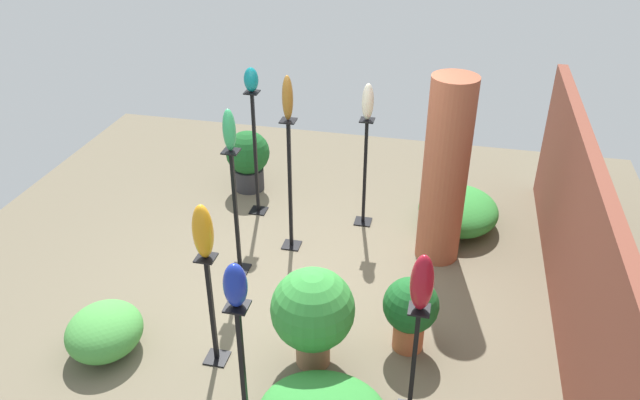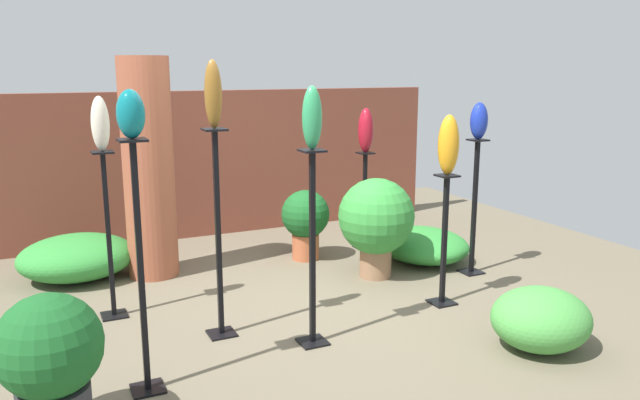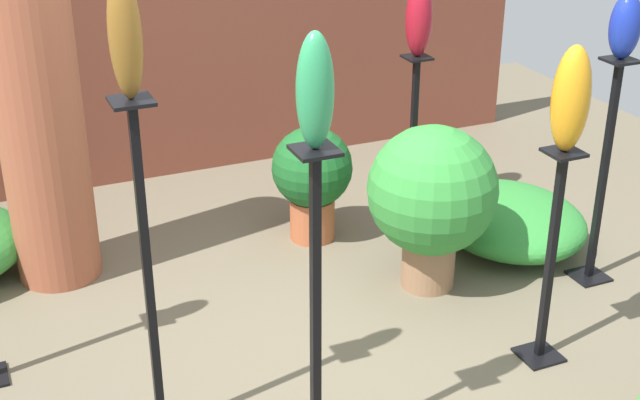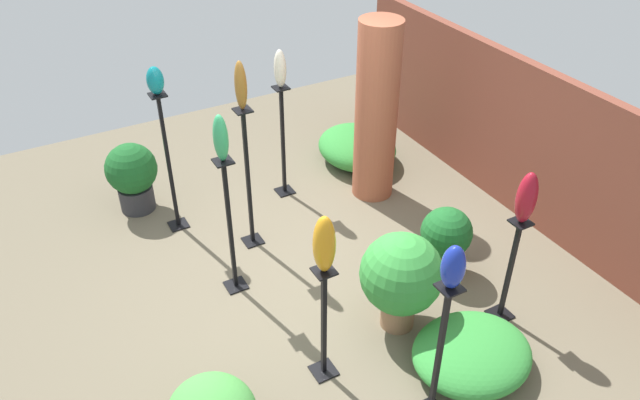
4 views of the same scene
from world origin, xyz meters
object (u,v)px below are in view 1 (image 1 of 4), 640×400
at_px(pedestal_teal, 256,159).
at_px(pedestal_ivory, 365,177).
at_px(brick_pillar, 445,172).
at_px(potted_plant_walkway_edge, 313,312).
at_px(pedestal_ruby, 413,367).
at_px(potted_plant_front_left, 411,309).
at_px(art_vase_jade, 229,130).
at_px(art_vase_ruby, 422,283).
at_px(pedestal_jade, 236,218).
at_px(art_vase_teal, 251,80).
at_px(potted_plant_front_right, 248,158).
at_px(pedestal_cobalt, 243,381).
at_px(art_vase_amber, 203,232).
at_px(art_vase_cobalt, 235,285).
at_px(art_vase_bronze, 288,98).
at_px(art_vase_ivory, 368,102).
at_px(pedestal_bronze, 290,191).
at_px(pedestal_amber, 212,315).

bearing_deg(pedestal_teal, pedestal_ivory, 91.40).
distance_m(brick_pillar, potted_plant_walkway_edge, 2.19).
bearing_deg(pedestal_ruby, brick_pillar, 178.16).
height_order(pedestal_ivory, potted_plant_front_left, pedestal_ivory).
height_order(brick_pillar, art_vase_jade, brick_pillar).
relative_size(pedestal_ruby, art_vase_ruby, 2.25).
bearing_deg(pedestal_ruby, pedestal_jade, -127.80).
bearing_deg(potted_plant_walkway_edge, art_vase_teal, -151.96).
bearing_deg(pedestal_ruby, potted_plant_front_right, -143.31).
height_order(pedestal_cobalt, art_vase_amber, art_vase_amber).
height_order(pedestal_ruby, potted_plant_front_left, pedestal_ruby).
relative_size(art_vase_cobalt, art_vase_bronze, 0.72).
distance_m(art_vase_cobalt, potted_plant_front_right, 4.14).
height_order(pedestal_teal, art_vase_ruby, pedestal_teal).
bearing_deg(art_vase_bronze, pedestal_jade, -37.27).
distance_m(pedestal_ruby, pedestal_teal, 3.49).
distance_m(pedestal_ruby, pedestal_ivory, 2.90).
bearing_deg(pedestal_ruby, art_vase_cobalt, -66.11).
bearing_deg(art_vase_cobalt, art_vase_jade, -159.28).
distance_m(art_vase_cobalt, art_vase_ivory, 3.32).
bearing_deg(pedestal_ivory, art_vase_ivory, 0.00).
xyz_separation_m(art_vase_ruby, potted_plant_walkway_edge, (-0.37, -0.89, -0.74)).
xyz_separation_m(art_vase_jade, art_vase_teal, (-1.21, -0.18, 0.08)).
distance_m(pedestal_ivory, art_vase_bronze, 1.53).
bearing_deg(pedestal_ivory, art_vase_teal, -88.60).
xyz_separation_m(pedestal_ivory, art_vase_jade, (1.24, -1.14, 1.02)).
distance_m(pedestal_jade, art_vase_jade, 0.98).
xyz_separation_m(pedestal_teal, art_vase_bronze, (0.65, 0.60, 1.06)).
distance_m(art_vase_cobalt, art_vase_jade, 2.21).
relative_size(brick_pillar, pedestal_bronze, 1.34).
distance_m(art_vase_jade, art_vase_ivory, 1.69).
distance_m(pedestal_bronze, art_vase_ivory, 1.29).
height_order(pedestal_bronze, potted_plant_front_left, pedestal_bronze).
xyz_separation_m(art_vase_jade, art_vase_ivory, (-1.24, 1.14, -0.08)).
bearing_deg(pedestal_ruby, art_vase_bronze, -143.46).
distance_m(art_vase_amber, art_vase_cobalt, 0.93).
relative_size(art_vase_teal, potted_plant_walkway_edge, 0.29).
height_order(brick_pillar, art_vase_cobalt, brick_pillar).
height_order(pedestal_jade, art_vase_amber, art_vase_amber).
relative_size(pedestal_ruby, pedestal_cobalt, 0.82).
distance_m(art_vase_ruby, art_vase_bronze, 2.65).
height_order(art_vase_amber, potted_plant_walkway_edge, art_vase_amber).
bearing_deg(pedestal_teal, pedestal_jade, 8.31).
bearing_deg(pedestal_ruby, art_vase_ivory, -163.24).
bearing_deg(potted_plant_front_left, brick_pillar, 173.87).
xyz_separation_m(pedestal_amber, pedestal_jade, (-1.32, -0.24, 0.15)).
distance_m(art_vase_amber, art_vase_teal, 2.59).
xyz_separation_m(pedestal_ruby, pedestal_bronze, (-2.09, -1.55, 0.23)).
bearing_deg(art_vase_jade, art_vase_amber, 10.29).
height_order(pedestal_ruby, art_vase_teal, art_vase_teal).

